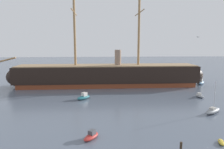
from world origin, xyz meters
name	(u,v)px	position (x,y,z in m)	size (l,w,h in m)	color
tall_ship	(107,75)	(-5.37, 52.85, 3.83)	(74.16, 14.85, 35.71)	brown
motorboat_foreground_left	(91,136)	(-9.59, 13.29, 0.49)	(3.02, 3.49, 1.39)	#B22D28
dinghy_foreground_right	(221,142)	(9.98, 10.46, 0.25)	(1.54, 2.24, 0.49)	gold
sailboat_mid_right	(213,111)	(16.07, 23.48, 0.58)	(5.25, 4.40, 6.93)	gray
motorboat_alongside_bow	(84,97)	(-12.39, 36.26, 0.63)	(4.17, 4.32, 1.78)	#236670
motorboat_alongside_stern	(200,96)	(19.42, 36.00, 0.44)	(2.14, 3.24, 1.26)	gray
motorboat_far_left	(48,83)	(-26.42, 55.96, 0.69)	(4.72, 2.11, 1.95)	#236670
motorboat_far_right	(201,82)	(28.69, 53.71, 0.71)	(4.73, 4.96, 2.03)	#7FB2D6
motorboat_distant_centre	(129,79)	(3.54, 61.75, 0.64)	(3.44, 4.68, 1.82)	#7FB2D6
mooring_piling_midwater	(181,149)	(2.59, 7.77, 0.94)	(0.33, 0.33, 1.88)	#382B1E
seagull_in_flight	(198,37)	(7.25, 14.40, 15.88)	(0.88, 1.08, 0.14)	silver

